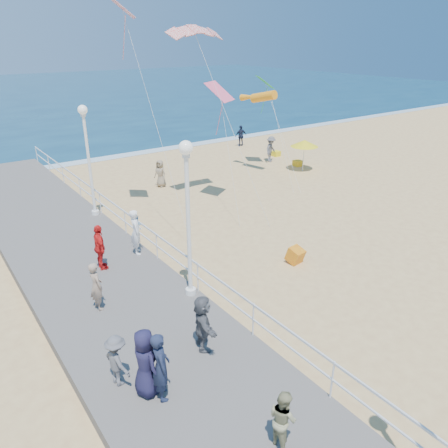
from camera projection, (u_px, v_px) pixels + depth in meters
ground at (301, 261)px, 18.06m from camera, size 160.00×160.00×0.00m
surf_line at (109, 158)px, 33.32m from camera, size 160.00×1.20×0.04m
boardwalk at (134, 320)px, 13.96m from camera, size 5.00×44.00×0.40m
railing at (198, 270)px, 14.86m from camera, size 0.05×42.00×0.55m
lamp_post_mid at (188, 205)px, 13.74m from camera, size 0.44×0.44×5.32m
lamp_post_far at (88, 150)px, 20.45m from camera, size 0.44×0.44×5.32m
woman_holding_toddler at (136, 232)px, 17.50m from camera, size 0.66×0.80×1.88m
toddler_held at (137, 224)px, 17.59m from camera, size 0.37×0.42×0.71m
spectator_0 at (161, 366)px, 10.40m from camera, size 0.62×0.77×1.84m
spectator_1 at (283, 418)px, 9.23m from camera, size 0.60×0.74×1.44m
spectator_2 at (117, 361)px, 10.89m from camera, size 0.68×1.00×1.42m
spectator_3 at (100, 247)px, 16.32m from camera, size 0.55×1.09×1.79m
spectator_4 at (145, 363)px, 10.53m from camera, size 0.67×0.95×1.83m
spectator_5 at (203, 323)px, 12.13m from camera, size 1.01×1.61×1.66m
spectator_6 at (96, 286)px, 13.93m from camera, size 0.45×0.63×1.65m
beach_walker_a at (271, 149)px, 32.04m from camera, size 1.39×1.14×1.87m
beach_walker_b at (241, 136)px, 36.65m from camera, size 1.08×0.61×1.74m
beach_walker_c at (160, 173)px, 26.70m from camera, size 0.81×0.96×1.67m
box_kite at (295, 257)px, 17.77m from camera, size 0.64×0.78×0.74m
beach_umbrella at (305, 143)px, 29.46m from camera, size 1.90×1.90×2.14m
beach_chair_left at (298, 163)px, 31.26m from camera, size 0.55×0.55×0.40m
beach_chair_right at (276, 154)px, 33.82m from camera, size 0.55×0.55×0.40m
kite_parafoil at (196, 29)px, 20.80m from camera, size 2.90×0.94×0.65m
kite_windsock at (264, 97)px, 27.32m from camera, size 1.08×3.08×1.17m
kite_diamond_pink at (220, 92)px, 21.74m from camera, size 1.79×1.70×0.91m
kite_diamond_green at (265, 82)px, 28.64m from camera, size 1.55×1.66×0.79m
kite_diamond_redwhite at (122, 7)px, 18.48m from camera, size 1.46×1.63×0.86m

